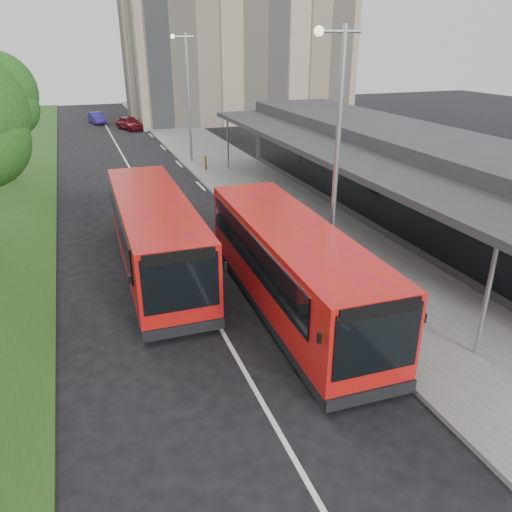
{
  "coord_description": "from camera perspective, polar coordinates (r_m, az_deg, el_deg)",
  "views": [
    {
      "loc": [
        -3.31,
        -11.37,
        7.71
      ],
      "look_at": [
        1.62,
        2.11,
        1.5
      ],
      "focal_mm": 35.0,
      "sensor_mm": 36.0,
      "label": 1
    }
  ],
  "objects": [
    {
      "name": "bollard",
      "position": [
        32.27,
        -5.78,
        10.55
      ],
      "size": [
        0.17,
        0.17,
        0.9
      ],
      "primitive_type": "cylinder",
      "rotation": [
        0.0,
        0.0,
        -0.21
      ],
      "color": "orange",
      "rests_on": "pavement"
    },
    {
      "name": "lamp_post_near",
      "position": [
        15.59,
        9.0,
        12.05
      ],
      "size": [
        1.44,
        0.28,
        8.0
      ],
      "color": "#9899A0",
      "rests_on": "pavement"
    },
    {
      "name": "kerb_dashes",
      "position": [
        32.03,
        -7.67,
        9.27
      ],
      "size": [
        0.12,
        56.0,
        0.01
      ],
      "color": "silver",
      "rests_on": "ground"
    },
    {
      "name": "office_block",
      "position": [
        56.13,
        -2.32,
        24.7
      ],
      "size": [
        22.0,
        12.0,
        18.0
      ],
      "primitive_type": "cube",
      "color": "tan",
      "rests_on": "ground"
    },
    {
      "name": "station_building",
      "position": [
        24.66,
        15.87,
        9.23
      ],
      "size": [
        7.7,
        26.0,
        4.0
      ],
      "color": "#2B2B2D",
      "rests_on": "ground"
    },
    {
      "name": "bus_main",
      "position": [
        15.07,
        4.05,
        -1.37
      ],
      "size": [
        2.76,
        9.82,
        2.76
      ],
      "rotation": [
        0.0,
        0.0,
        -0.03
      ],
      "color": "#B70917",
      "rests_on": "ground"
    },
    {
      "name": "bus_second",
      "position": [
        17.93,
        -11.48,
        2.35
      ],
      "size": [
        2.68,
        9.79,
        2.75
      ],
      "rotation": [
        0.0,
        0.0,
        -0.02
      ],
      "color": "#B70917",
      "rests_on": "ground"
    },
    {
      "name": "lamp_post_far",
      "position": [
        34.32,
        -7.9,
        18.19
      ],
      "size": [
        1.44,
        0.28,
        8.0
      ],
      "color": "#9899A0",
      "rests_on": "pavement"
    },
    {
      "name": "ground",
      "position": [
        14.14,
        -3.27,
        -9.71
      ],
      "size": [
        120.0,
        120.0,
        0.0
      ],
      "primitive_type": "plane",
      "color": "black",
      "rests_on": "ground"
    },
    {
      "name": "car_far",
      "position": [
        54.55,
        -17.72,
        14.8
      ],
      "size": [
        1.7,
        3.48,
        1.1
      ],
      "primitive_type": "imported",
      "rotation": [
        0.0,
        0.0,
        0.17
      ],
      "color": "navy",
      "rests_on": "ground"
    },
    {
      "name": "litter_bin",
      "position": [
        24.97,
        0.45,
        6.79
      ],
      "size": [
        0.57,
        0.57,
        0.85
      ],
      "primitive_type": "cylinder",
      "rotation": [
        0.0,
        0.0,
        -0.25
      ],
      "color": "#3B2218",
      "rests_on": "pavement"
    },
    {
      "name": "lane_centre_line",
      "position": [
        27.68,
        -12.49,
        6.68
      ],
      "size": [
        0.12,
        70.0,
        0.01
      ],
      "primitive_type": "cube",
      "color": "silver",
      "rests_on": "ground"
    },
    {
      "name": "car_near",
      "position": [
        49.79,
        -14.25,
        14.53
      ],
      "size": [
        2.58,
        3.94,
        1.25
      ],
      "primitive_type": "imported",
      "rotation": [
        0.0,
        0.0,
        0.33
      ],
      "color": "#600D16",
      "rests_on": "ground"
    },
    {
      "name": "pavement",
      "position": [
        33.61,
        -3.51,
        10.22
      ],
      "size": [
        5.0,
        80.0,
        0.15
      ],
      "primitive_type": "cube",
      "color": "slate",
      "rests_on": "ground"
    },
    {
      "name": "grass_verge",
      "position": [
        32.51,
        -26.2,
        7.37
      ],
      "size": [
        5.0,
        80.0,
        0.1
      ],
      "primitive_type": "cube",
      "color": "#1F4416",
      "rests_on": "ground"
    }
  ]
}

